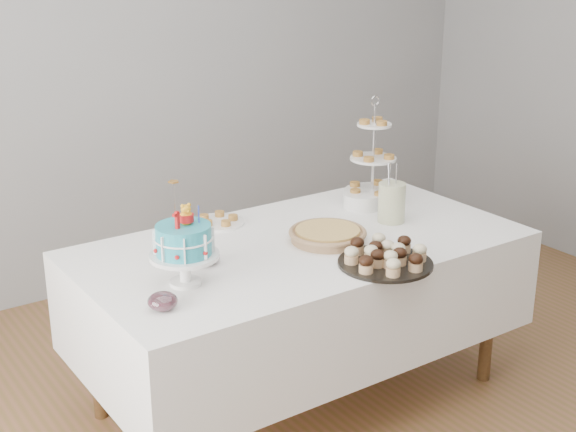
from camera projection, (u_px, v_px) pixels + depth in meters
floor at (340, 427)px, 3.48m from camera, size 5.00×5.00×0.00m
walls at (348, 123)px, 3.03m from camera, size 5.04×4.04×2.70m
table at (301, 290)px, 3.53m from camera, size 1.92×1.02×0.77m
birthday_cake at (185, 257)px, 3.00m from camera, size 0.26×0.26×0.41m
cupcake_tray at (386, 255)px, 3.20m from camera, size 0.38×0.38×0.09m
pie at (328, 234)px, 3.46m from camera, size 0.34×0.34×0.05m
tiered_stand at (373, 159)px, 3.89m from camera, size 0.27×0.27×0.53m
plate_stack at (362, 200)px, 3.88m from camera, size 0.18×0.18×0.07m
pastry_plate at (218, 221)px, 3.67m from camera, size 0.24×0.24×0.04m
jam_bowl_a at (163, 301)px, 2.82m from camera, size 0.11×0.11×0.06m
jam_bowl_b at (207, 256)px, 3.22m from camera, size 0.11×0.11×0.07m
utensil_pitcher at (392, 201)px, 3.67m from camera, size 0.13×0.12×0.28m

